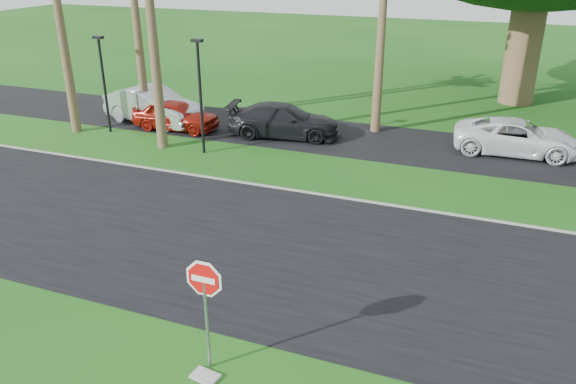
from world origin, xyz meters
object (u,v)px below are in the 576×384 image
(car_silver, at_px, (154,106))
(car_red, at_px, (176,115))
(car_minivan, at_px, (517,138))
(stop_sign_near, at_px, (205,293))
(car_dark, at_px, (284,121))

(car_silver, distance_m, car_red, 1.62)
(car_minivan, bearing_deg, car_silver, 93.53)
(stop_sign_near, relative_size, car_red, 0.64)
(stop_sign_near, bearing_deg, car_dark, 105.83)
(stop_sign_near, height_order, car_red, stop_sign_near)
(stop_sign_near, relative_size, car_dark, 0.52)
(car_red, distance_m, car_minivan, 15.07)
(stop_sign_near, height_order, car_dark, stop_sign_near)
(car_red, height_order, car_dark, car_dark)
(stop_sign_near, bearing_deg, car_red, 123.75)
(car_silver, xyz_separation_m, car_dark, (6.63, 0.33, -0.12))
(stop_sign_near, height_order, car_minivan, stop_sign_near)
(car_red, relative_size, car_dark, 0.81)
(stop_sign_near, distance_m, car_silver, 18.01)
(stop_sign_near, xyz_separation_m, car_red, (-9.27, 13.88, -1.08))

